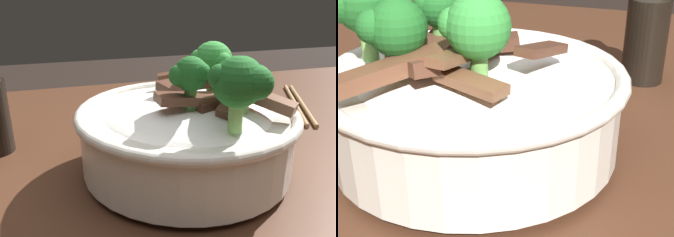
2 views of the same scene
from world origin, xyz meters
TOP-DOWN VIEW (x-y plane):
  - rice_bowl at (0.06, -0.09)m, footprint 0.25×0.25m
  - soy_sauce_bottle at (0.29, -0.22)m, footprint 0.05×0.05m

SIDE VIEW (x-z plane):
  - rice_bowl at x=0.06m, z-range 0.82..0.96m
  - soy_sauce_bottle at x=0.29m, z-range 0.83..0.96m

